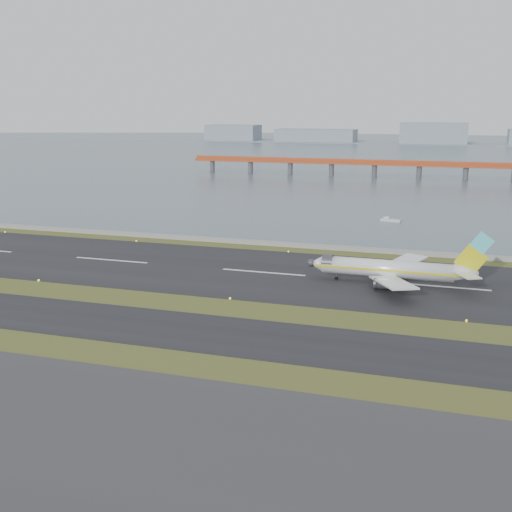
% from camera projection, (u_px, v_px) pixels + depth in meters
% --- Properties ---
extents(ground, '(1000.00, 1000.00, 0.00)m').
position_uv_depth(ground, '(216.00, 311.00, 121.03)').
color(ground, '#3B4A1A').
rests_on(ground, ground).
extents(apron_strip, '(1000.00, 50.00, 0.10)m').
position_uv_depth(apron_strip, '(33.00, 458.00, 70.01)').
color(apron_strip, '#323134').
rests_on(apron_strip, ground).
extents(taxiway_strip, '(1000.00, 18.00, 0.10)m').
position_uv_depth(taxiway_strip, '(191.00, 331.00, 109.89)').
color(taxiway_strip, black).
rests_on(taxiway_strip, ground).
extents(runway_strip, '(1000.00, 45.00, 0.10)m').
position_uv_depth(runway_strip, '(263.00, 272.00, 148.84)').
color(runway_strip, black).
rests_on(runway_strip, ground).
extents(seawall, '(1000.00, 2.50, 1.00)m').
position_uv_depth(seawall, '(296.00, 245.00, 176.57)').
color(seawall, gray).
rests_on(seawall, ground).
extents(bay_water, '(1400.00, 800.00, 1.30)m').
position_uv_depth(bay_water, '(412.00, 153.00, 547.65)').
color(bay_water, '#4A5C6A').
rests_on(bay_water, ground).
extents(red_pier, '(260.00, 5.00, 10.20)m').
position_uv_depth(red_pier, '(419.00, 165.00, 345.28)').
color(red_pier, '#A13E1B').
rests_on(red_pier, ground).
extents(far_shoreline, '(1400.00, 80.00, 60.50)m').
position_uv_depth(far_shoreline, '(437.00, 138.00, 690.60)').
color(far_shoreline, gray).
rests_on(far_shoreline, ground).
extents(airliner, '(38.52, 32.89, 12.80)m').
position_uv_depth(airliner, '(394.00, 269.00, 137.89)').
color(airliner, white).
rests_on(airliner, ground).
extents(workboat_near, '(7.01, 3.24, 1.64)m').
position_uv_depth(workboat_near, '(390.00, 220.00, 215.78)').
color(workboat_near, silver).
rests_on(workboat_near, ground).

